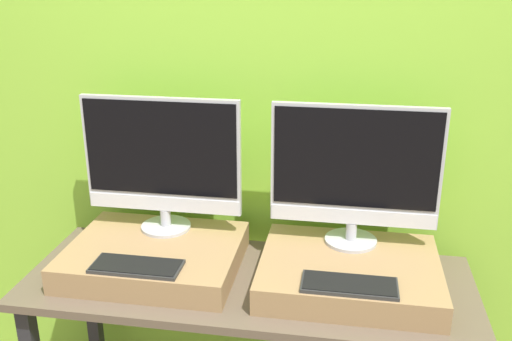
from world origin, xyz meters
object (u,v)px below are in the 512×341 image
object	(u,v)px
monitor_right	(355,171)
keyboard_right	(349,285)
keyboard_left	(137,266)
monitor_left	(162,161)

from	to	relation	value
monitor_right	keyboard_right	bearing A→B (deg)	-90.00
keyboard_left	keyboard_right	bearing A→B (deg)	0.00
monitor_left	keyboard_left	distance (m)	0.41
monitor_right	monitor_left	bearing A→B (deg)	180.00
monitor_left	keyboard_right	xyz separation A→B (m)	(0.71, -0.31, -0.27)
keyboard_left	monitor_right	size ratio (longest dim) A/B	0.51
keyboard_left	keyboard_right	xyz separation A→B (m)	(0.71, 0.00, 0.00)
monitor_left	keyboard_right	distance (m)	0.82
monitor_right	keyboard_right	xyz separation A→B (m)	(-0.00, -0.31, -0.27)
keyboard_left	monitor_right	xyz separation A→B (m)	(0.71, 0.31, 0.27)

